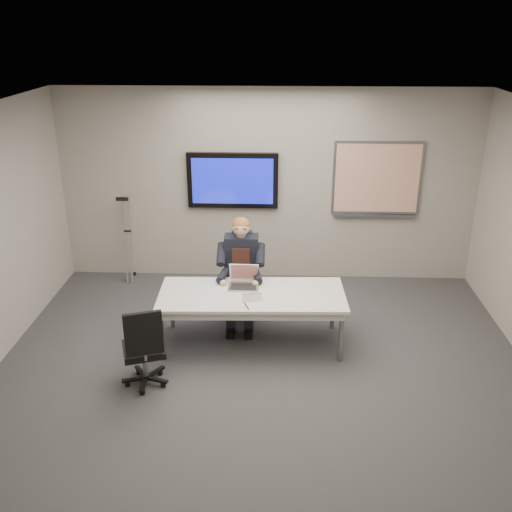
{
  "coord_description": "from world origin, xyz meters",
  "views": [
    {
      "loc": [
        0.16,
        -4.96,
        3.64
      ],
      "look_at": [
        -0.09,
        1.09,
        1.11
      ],
      "focal_mm": 40.0,
      "sensor_mm": 36.0,
      "label": 1
    }
  ],
  "objects_px": {
    "conference_table": "(252,299)",
    "office_chair_far": "(242,294)",
    "seated_person": "(241,284)",
    "laptop": "(244,281)",
    "office_chair_near": "(145,361)"
  },
  "relations": [
    {
      "from": "seated_person",
      "to": "laptop",
      "type": "bearing_deg",
      "value": -80.05
    },
    {
      "from": "conference_table",
      "to": "office_chair_near",
      "type": "relative_size",
      "value": 2.29
    },
    {
      "from": "conference_table",
      "to": "seated_person",
      "type": "distance_m",
      "value": 0.52
    },
    {
      "from": "laptop",
      "to": "conference_table",
      "type": "bearing_deg",
      "value": -62.22
    },
    {
      "from": "office_chair_far",
      "to": "seated_person",
      "type": "bearing_deg",
      "value": -93.39
    },
    {
      "from": "office_chair_near",
      "to": "laptop",
      "type": "height_order",
      "value": "office_chair_near"
    },
    {
      "from": "conference_table",
      "to": "seated_person",
      "type": "height_order",
      "value": "seated_person"
    },
    {
      "from": "office_chair_near",
      "to": "laptop",
      "type": "xyz_separation_m",
      "value": [
        0.98,
        1.12,
        0.43
      ]
    },
    {
      "from": "office_chair_far",
      "to": "conference_table",
      "type": "bearing_deg",
      "value": -81.42
    },
    {
      "from": "conference_table",
      "to": "laptop",
      "type": "relative_size",
      "value": 6.13
    },
    {
      "from": "office_chair_near",
      "to": "conference_table",
      "type": "bearing_deg",
      "value": -158.72
    },
    {
      "from": "conference_table",
      "to": "office_chair_near",
      "type": "height_order",
      "value": "office_chair_near"
    },
    {
      "from": "seated_person",
      "to": "laptop",
      "type": "height_order",
      "value": "seated_person"
    },
    {
      "from": "office_chair_far",
      "to": "laptop",
      "type": "height_order",
      "value": "office_chair_far"
    },
    {
      "from": "conference_table",
      "to": "office_chair_far",
      "type": "distance_m",
      "value": 0.81
    }
  ]
}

